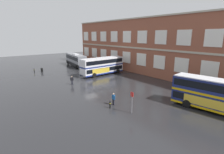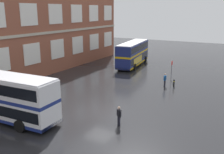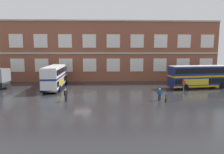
{
  "view_description": "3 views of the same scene",
  "coord_description": "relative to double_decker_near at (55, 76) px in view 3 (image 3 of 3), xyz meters",
  "views": [
    {
      "loc": [
        28.47,
        -16.9,
        9.39
      ],
      "look_at": [
        2.03,
        3.66,
        1.26
      ],
      "focal_mm": 28.13,
      "sensor_mm": 36.0,
      "label": 1
    },
    {
      "loc": [
        -19.26,
        -12.02,
        9.43
      ],
      "look_at": [
        4.55,
        1.14,
        2.21
      ],
      "focal_mm": 40.68,
      "sensor_mm": 36.0,
      "label": 2
    },
    {
      "loc": [
        3.45,
        -28.89,
        6.75
      ],
      "look_at": [
        4.56,
        1.79,
        2.62
      ],
      "focal_mm": 31.39,
      "sensor_mm": 36.0,
      "label": 3
    }
  ],
  "objects": [
    {
      "name": "double_decker_near",
      "position": [
        0.0,
        0.0,
        0.0
      ],
      "size": [
        3.23,
        11.1,
        4.07
      ],
      "color": "silver",
      "rests_on": "ground"
    },
    {
      "name": "second_passenger",
      "position": [
        16.43,
        -9.61,
        -1.22
      ],
      "size": [
        0.63,
        0.24,
        1.7
      ],
      "color": "black",
      "rests_on": "ground"
    },
    {
      "name": "safety_bollard_east",
      "position": [
        17.0,
        -10.63,
        -1.66
      ],
      "size": [
        0.19,
        0.19,
        0.95
      ],
      "color": "black",
      "rests_on": "ground"
    },
    {
      "name": "brick_terminal_building",
      "position": [
        5.65,
        11.34,
        4.35
      ],
      "size": [
        56.89,
        8.19,
        13.29
      ],
      "color": "brown",
      "rests_on": "ground"
    },
    {
      "name": "ground_plane",
      "position": [
        5.54,
        -4.64,
        -2.15
      ],
      "size": [
        120.0,
        120.0,
        0.0
      ],
      "primitive_type": "plane",
      "color": "#232326"
    },
    {
      "name": "waiting_passenger",
      "position": [
        3.72,
        -9.68,
        -1.22
      ],
      "size": [
        0.46,
        0.57,
        1.7
      ],
      "color": "black",
      "rests_on": "ground"
    },
    {
      "name": "bus_stand_flag",
      "position": [
        19.81,
        -9.44,
        -0.51
      ],
      "size": [
        0.44,
        0.1,
        2.7
      ],
      "color": "slate",
      "rests_on": "ground"
    },
    {
      "name": "double_decker_middle",
      "position": [
        26.1,
        -0.81,
        0.0
      ],
      "size": [
        11.24,
        3.97,
        4.07
      ],
      "color": "navy",
      "rests_on": "ground"
    }
  ]
}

